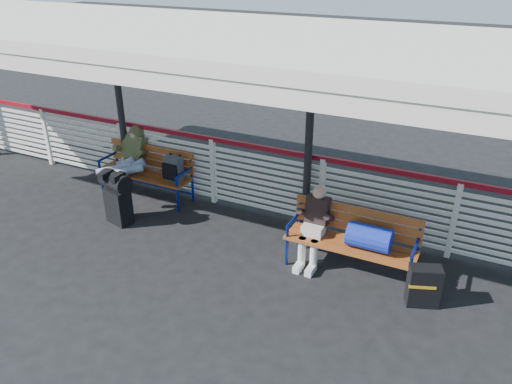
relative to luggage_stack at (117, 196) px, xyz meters
The scene contains 9 objects.
ground 1.27m from the luggage_stack, 28.91° to the right, with size 60.00×60.00×0.00m, color black.
fence 1.69m from the luggage_stack, 52.30° to the left, with size 12.08×0.08×1.24m.
canopy 2.77m from the luggage_stack, 16.20° to the left, with size 12.60×3.60×3.16m.
luggage_stack is the anchor object (origin of this frame).
bench_left 1.04m from the luggage_stack, 91.21° to the left, with size 1.80×0.56×0.92m.
bench_right 3.97m from the luggage_stack, ahead, with size 1.80×0.56×0.92m.
traveler_man 0.80m from the luggage_stack, 117.08° to the left, with size 0.94×1.62×0.77m.
companion_person 3.29m from the luggage_stack, ahead, with size 0.32×0.66×1.15m.
suitcase_side 4.88m from the luggage_stack, ahead, with size 0.45×0.36×0.55m.
Camera 1 is at (4.23, -4.94, 4.10)m, focal length 35.00 mm.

